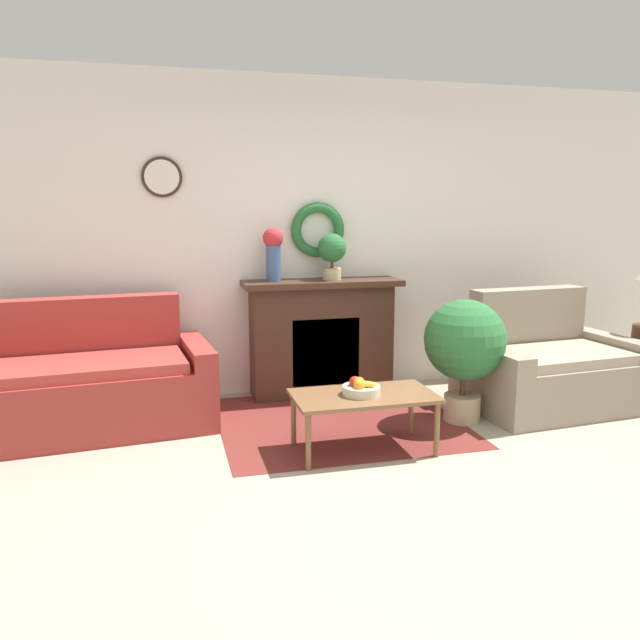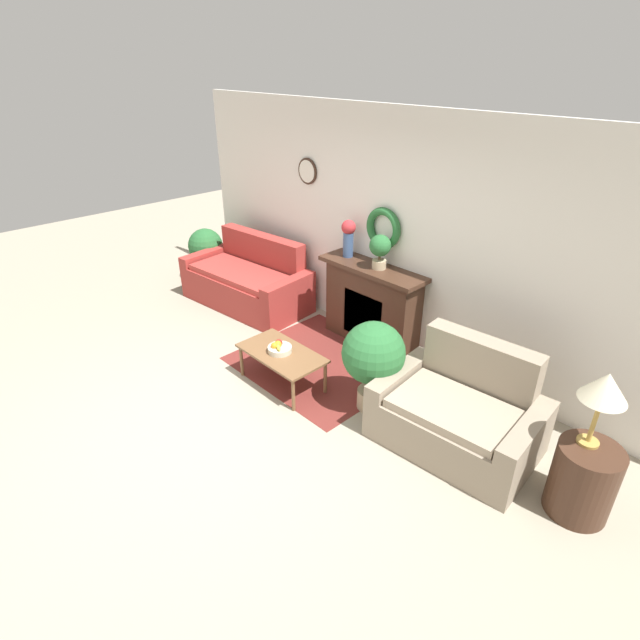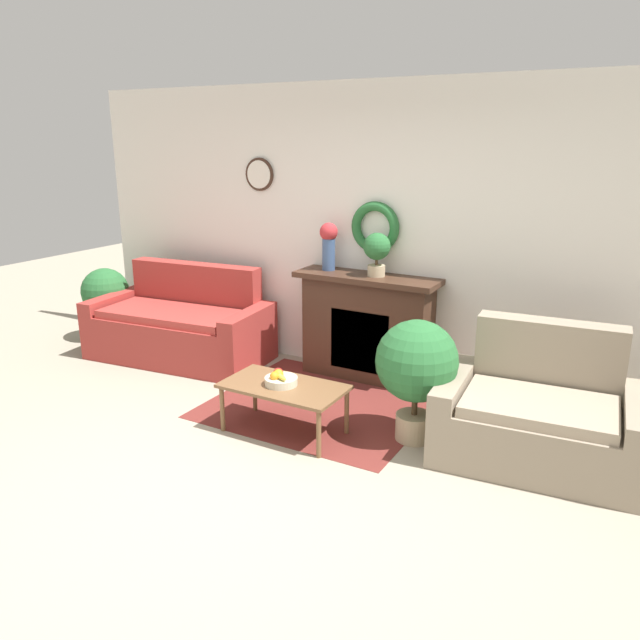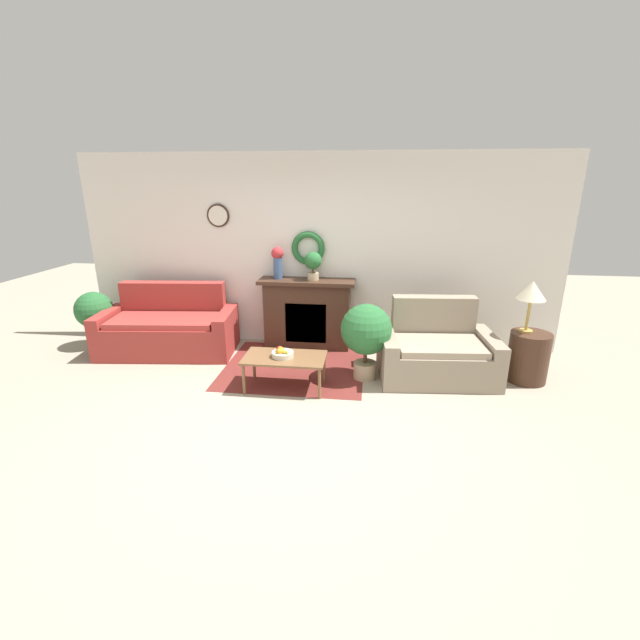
{
  "view_description": "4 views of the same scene",
  "coord_description": "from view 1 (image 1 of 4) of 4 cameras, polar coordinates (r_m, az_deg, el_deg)",
  "views": [
    {
      "loc": [
        -1.43,
        -2.9,
        1.61
      ],
      "look_at": [
        -0.32,
        1.41,
        0.81
      ],
      "focal_mm": 35.0,
      "sensor_mm": 36.0,
      "label": 1
    },
    {
      "loc": [
        3.32,
        -1.89,
        3.13
      ],
      "look_at": [
        -0.03,
        1.31,
        0.67
      ],
      "focal_mm": 28.0,
      "sensor_mm": 36.0,
      "label": 2
    },
    {
      "loc": [
        2.25,
        -2.84,
        2.22
      ],
      "look_at": [
        -0.12,
        1.37,
        0.79
      ],
      "focal_mm": 35.0,
      "sensor_mm": 36.0,
      "label": 3
    },
    {
      "loc": [
        0.8,
        -3.58,
        2.31
      ],
      "look_at": [
        0.21,
        1.22,
        0.74
      ],
      "focal_mm": 24.0,
      "sensor_mm": 36.0,
      "label": 4
    }
  ],
  "objects": [
    {
      "name": "potted_plant_on_mantel",
      "position": [
        5.31,
        1.1,
        6.25
      ],
      "size": [
        0.24,
        0.24,
        0.39
      ],
      "color": "tan",
      "rests_on": "fireplace"
    },
    {
      "name": "loveseat_right",
      "position": [
        5.46,
        20.18,
        -4.17
      ],
      "size": [
        1.45,
        1.03,
        0.94
      ],
      "rotation": [
        0.0,
        0.0,
        0.08
      ],
      "color": "gray",
      "rests_on": "ground_plane"
    },
    {
      "name": "potted_plant_floor_by_loveseat",
      "position": [
        4.8,
        13.08,
        -2.18
      ],
      "size": [
        0.61,
        0.61,
        0.94
      ],
      "color": "tan",
      "rests_on": "ground_plane"
    },
    {
      "name": "floor_rug",
      "position": [
        4.82,
        1.72,
        -9.24
      ],
      "size": [
        1.8,
        1.62,
        0.01
      ],
      "color": "maroon",
      "rests_on": "ground_plane"
    },
    {
      "name": "vase_on_mantel_left",
      "position": [
        5.22,
        -4.3,
        6.41
      ],
      "size": [
        0.17,
        0.17,
        0.45
      ],
      "color": "#3D5684",
      "rests_on": "fireplace"
    },
    {
      "name": "fireplace",
      "position": [
        5.4,
        0.13,
        -1.54
      ],
      "size": [
        1.35,
        0.41,
        1.0
      ],
      "color": "#42281C",
      "rests_on": "ground_plane"
    },
    {
      "name": "ground_plane",
      "position": [
        3.61,
        11.05,
        -16.44
      ],
      "size": [
        16.0,
        16.0,
        0.0
      ],
      "primitive_type": "plane",
      "color": "#9E937F"
    },
    {
      "name": "coffee_table",
      "position": [
        4.17,
        4.03,
        -7.3
      ],
      "size": [
        0.94,
        0.52,
        0.39
      ],
      "color": "brown",
      "rests_on": "ground_plane"
    },
    {
      "name": "couch_left",
      "position": [
        4.91,
        -20.83,
        -5.6
      ],
      "size": [
        1.91,
        1.06,
        0.94
      ],
      "rotation": [
        0.0,
        0.0,
        0.1
      ],
      "color": "#9E332D",
      "rests_on": "ground_plane"
    },
    {
      "name": "wall_back",
      "position": [
        5.52,
        0.57,
        7.56
      ],
      "size": [
        6.8,
        0.15,
        2.7
      ],
      "color": "white",
      "rests_on": "ground_plane"
    },
    {
      "name": "fruit_bowl",
      "position": [
        4.13,
        3.72,
        -6.24
      ],
      "size": [
        0.25,
        0.25,
        0.12
      ],
      "color": "beige",
      "rests_on": "coffee_table"
    }
  ]
}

